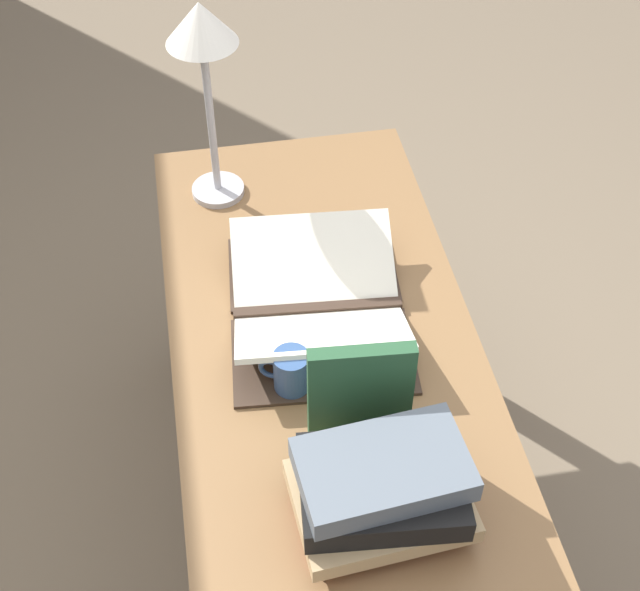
# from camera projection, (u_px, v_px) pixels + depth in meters

# --- Properties ---
(ground_plane) EXTENTS (12.00, 12.00, 0.00)m
(ground_plane) POSITION_uv_depth(u_px,v_px,m) (323.00, 517.00, 2.37)
(ground_plane) COLOR #70604C
(reading_desk) EXTENTS (1.36, 0.63, 0.73)m
(reading_desk) POSITION_uv_depth(u_px,v_px,m) (323.00, 370.00, 1.92)
(reading_desk) COLOR brown
(reading_desk) RESTS_ON ground_plane
(open_book) EXTENTS (0.50, 0.40, 0.10)m
(open_book) POSITION_uv_depth(u_px,v_px,m) (317.00, 303.00, 1.86)
(open_book) COLOR #38281E
(open_book) RESTS_ON reading_desk
(book_stack_tall) EXTENTS (0.24, 0.31, 0.17)m
(book_stack_tall) POSITION_uv_depth(u_px,v_px,m) (381.00, 490.00, 1.49)
(book_stack_tall) COLOR maroon
(book_stack_tall) RESTS_ON reading_desk
(book_standing_upright) EXTENTS (0.04, 0.19, 0.25)m
(book_standing_upright) POSITION_uv_depth(u_px,v_px,m) (360.00, 397.00, 1.57)
(book_standing_upright) COLOR #234C2D
(book_standing_upright) RESTS_ON reading_desk
(reading_lamp) EXTENTS (0.15, 0.15, 0.50)m
(reading_lamp) POSITION_uv_depth(u_px,v_px,m) (203.00, 46.00, 1.87)
(reading_lamp) COLOR #ADADB2
(reading_lamp) RESTS_ON reading_desk
(coffee_mug) EXTENTS (0.07, 0.10, 0.10)m
(coffee_mug) POSITION_uv_depth(u_px,v_px,m) (290.00, 372.00, 1.71)
(coffee_mug) COLOR #335184
(coffee_mug) RESTS_ON reading_desk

